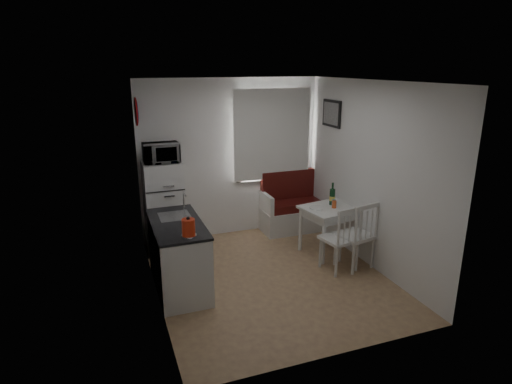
# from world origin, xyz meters

# --- Properties ---
(floor) EXTENTS (3.00, 3.50, 0.02)m
(floor) POSITION_xyz_m (0.00, 0.00, 0.00)
(floor) COLOR #946C4E
(floor) RESTS_ON ground
(ceiling) EXTENTS (3.00, 3.50, 0.02)m
(ceiling) POSITION_xyz_m (0.00, 0.00, 2.60)
(ceiling) COLOR white
(ceiling) RESTS_ON wall_back
(wall_back) EXTENTS (3.00, 0.02, 2.60)m
(wall_back) POSITION_xyz_m (0.00, 1.75, 1.30)
(wall_back) COLOR white
(wall_back) RESTS_ON floor
(wall_front) EXTENTS (3.00, 0.02, 2.60)m
(wall_front) POSITION_xyz_m (0.00, -1.75, 1.30)
(wall_front) COLOR white
(wall_front) RESTS_ON floor
(wall_left) EXTENTS (0.02, 3.50, 2.60)m
(wall_left) POSITION_xyz_m (-1.50, 0.00, 1.30)
(wall_left) COLOR white
(wall_left) RESTS_ON floor
(wall_right) EXTENTS (0.02, 3.50, 2.60)m
(wall_right) POSITION_xyz_m (1.50, 0.00, 1.30)
(wall_right) COLOR white
(wall_right) RESTS_ON floor
(window) EXTENTS (1.22, 0.06, 1.47)m
(window) POSITION_xyz_m (0.70, 1.72, 1.62)
(window) COLOR silver
(window) RESTS_ON wall_back
(curtain) EXTENTS (1.35, 0.02, 1.50)m
(curtain) POSITION_xyz_m (0.70, 1.65, 1.68)
(curtain) COLOR white
(curtain) RESTS_ON wall_back
(kitchen_counter) EXTENTS (0.62, 1.32, 1.16)m
(kitchen_counter) POSITION_xyz_m (-1.20, 0.16, 0.46)
(kitchen_counter) COLOR silver
(kitchen_counter) RESTS_ON floor
(wall_sign) EXTENTS (0.03, 0.40, 0.40)m
(wall_sign) POSITION_xyz_m (-1.47, 1.45, 2.15)
(wall_sign) COLOR navy
(wall_sign) RESTS_ON wall_left
(picture_frame) EXTENTS (0.04, 0.52, 0.42)m
(picture_frame) POSITION_xyz_m (1.48, 1.10, 2.05)
(picture_frame) COLOR black
(picture_frame) RESTS_ON wall_right
(bench) EXTENTS (1.44, 0.55, 1.03)m
(bench) POSITION_xyz_m (1.21, 1.51, 0.34)
(bench) COLOR silver
(bench) RESTS_ON floor
(dining_table) EXTENTS (1.07, 0.84, 0.73)m
(dining_table) POSITION_xyz_m (1.25, 0.46, 0.65)
(dining_table) COLOR silver
(dining_table) RESTS_ON floor
(chair_left) EXTENTS (0.52, 0.50, 0.52)m
(chair_left) POSITION_xyz_m (1.00, -0.21, 0.60)
(chair_left) COLOR silver
(chair_left) RESTS_ON floor
(chair_right) EXTENTS (0.55, 0.54, 0.53)m
(chair_right) POSITION_xyz_m (1.25, -0.21, 0.61)
(chair_right) COLOR silver
(chair_right) RESTS_ON floor
(fridge) EXTENTS (0.56, 0.56, 1.41)m
(fridge) POSITION_xyz_m (-1.18, 1.40, 0.71)
(fridge) COLOR white
(fridge) RESTS_ON floor
(microwave) EXTENTS (0.52, 0.35, 0.29)m
(microwave) POSITION_xyz_m (-1.18, 1.35, 1.55)
(microwave) COLOR white
(microwave) RESTS_ON fridge
(kettle) EXTENTS (0.18, 0.18, 0.24)m
(kettle) POSITION_xyz_m (-1.15, -0.38, 1.02)
(kettle) COLOR red
(kettle) RESTS_ON kitchen_counter
(wine_bottle) EXTENTS (0.09, 0.09, 0.35)m
(wine_bottle) POSITION_xyz_m (1.25, 0.56, 0.90)
(wine_bottle) COLOR #123B1D
(wine_bottle) RESTS_ON dining_table
(drinking_glass_orange) EXTENTS (0.07, 0.07, 0.11)m
(drinking_glass_orange) POSITION_xyz_m (1.20, 0.41, 0.78)
(drinking_glass_orange) COLOR #DB5824
(drinking_glass_orange) RESTS_ON dining_table
(drinking_glass_blue) EXTENTS (0.06, 0.06, 0.10)m
(drinking_glass_blue) POSITION_xyz_m (1.25, 0.51, 0.78)
(drinking_glass_blue) COLOR #6FACBD
(drinking_glass_blue) RESTS_ON dining_table
(plate) EXTENTS (0.22, 0.22, 0.02)m
(plate) POSITION_xyz_m (0.95, 0.48, 0.74)
(plate) COLOR white
(plate) RESTS_ON dining_table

